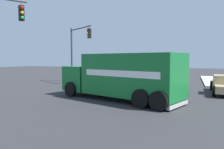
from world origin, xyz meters
The scene contains 3 objects.
ground_plane centered at (0.00, 0.00, 0.00)m, with size 100.00×100.00×0.00m, color #2B2B2D.
delivery_truck centered at (-1.44, 1.57, 1.51)m, with size 8.56×5.25×2.89m.
traffic_light_secondary centered at (6.31, -6.96, 4.00)m, with size 3.78×2.71×6.06m.
Camera 1 is at (-5.54, 14.85, 2.58)m, focal length 35.81 mm.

